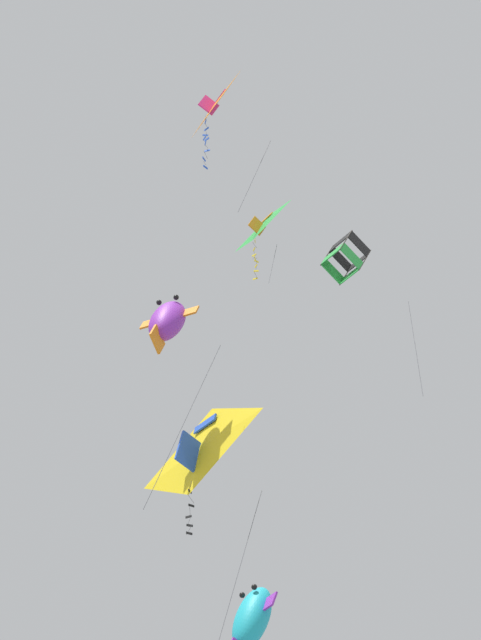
# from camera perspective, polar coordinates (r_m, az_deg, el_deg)

# --- Properties ---
(kite_box_near_left) EXTENTS (3.19, 2.66, 7.01)m
(kite_box_near_left) POSITION_cam_1_polar(r_m,az_deg,el_deg) (30.83, 5.32, 3.06)
(kite_box_near_left) COLOR black
(kite_fish_upper_right) EXTENTS (2.80, 2.13, 8.80)m
(kite_fish_upper_right) POSITION_cam_1_polar(r_m,az_deg,el_deg) (32.25, 0.58, -14.66)
(kite_fish_upper_right) COLOR #1EB2C6
(kite_fish_low_drifter) EXTENTS (3.19, 2.27, 8.56)m
(kite_fish_low_drifter) POSITION_cam_1_polar(r_m,az_deg,el_deg) (31.71, -3.67, -0.06)
(kite_fish_low_drifter) COLOR purple
(kite_delta_near_right) EXTENTS (2.43, 1.74, 4.44)m
(kite_delta_near_right) POSITION_cam_1_polar(r_m,az_deg,el_deg) (41.49, 1.03, 4.69)
(kite_delta_near_right) COLOR green
(kite_delta_mid_left) EXTENTS (3.36, 2.57, 7.71)m
(kite_delta_mid_left) POSITION_cam_1_polar(r_m,az_deg,el_deg) (35.92, -1.34, 10.63)
(kite_delta_mid_left) COLOR orange
(kite_delta_far_centre) EXTENTS (3.69, 2.92, 9.14)m
(kite_delta_far_centre) POSITION_cam_1_polar(r_m,az_deg,el_deg) (31.01, -2.12, -6.48)
(kite_delta_far_centre) COLOR yellow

